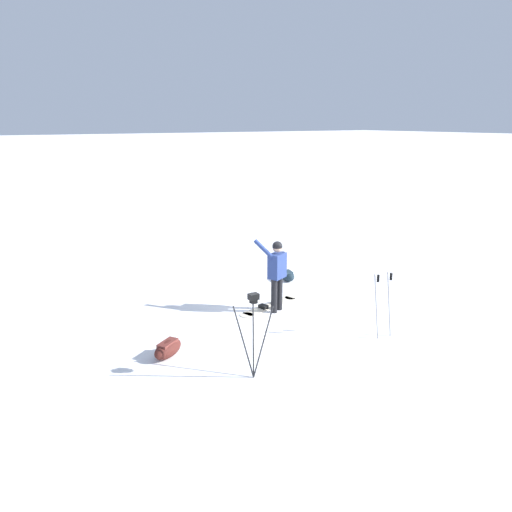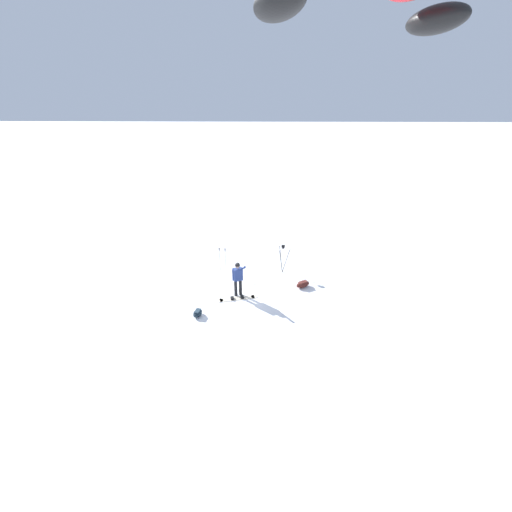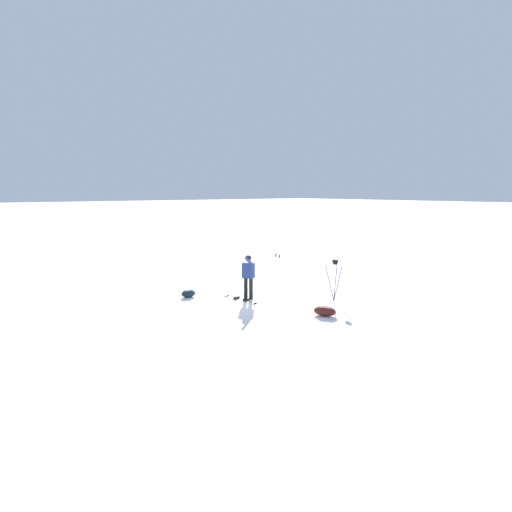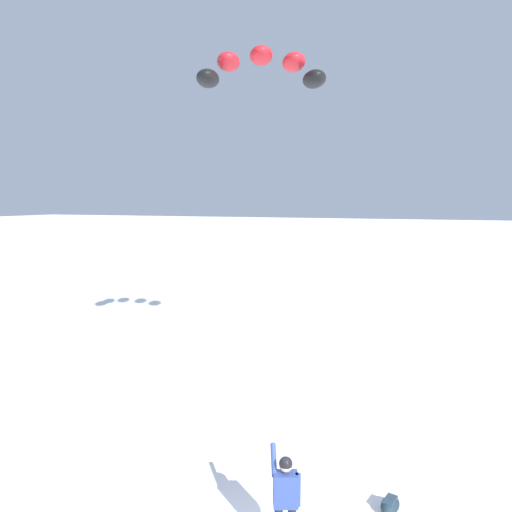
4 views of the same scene
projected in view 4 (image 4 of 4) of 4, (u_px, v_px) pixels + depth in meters
snowboarder at (285, 494)px, 7.89m from camera, size 0.60×0.63×1.64m
traction_kite at (261, 68)px, 13.51m from camera, size 2.57×3.82×1.07m
gear_bag_small at (390, 505)px, 8.95m from camera, size 0.57×0.42×0.27m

